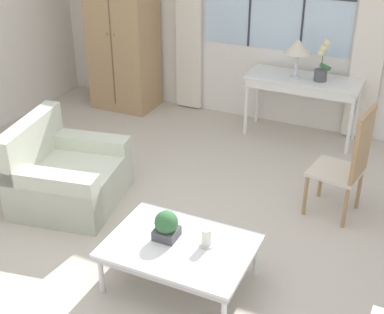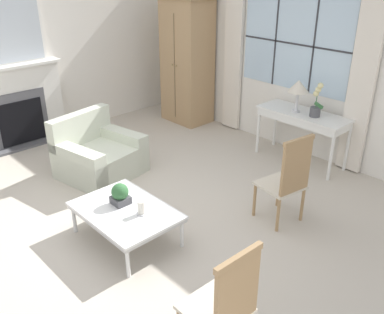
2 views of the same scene
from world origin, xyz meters
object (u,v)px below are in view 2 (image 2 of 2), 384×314
armoire (187,61)px  console_table (303,118)px  pillar_candle (141,208)px  potted_orchid (316,104)px  fireplace (15,99)px  accent_chair_wooden (226,302)px  side_chair_wooden (288,177)px  coffee_table (126,212)px  potted_plant_small (120,194)px  table_lamp (298,87)px  armchair_upholstered (99,156)px

armoire → console_table: armoire is taller
pillar_candle → potted_orchid: bearing=87.0°
fireplace → armoire: size_ratio=1.04×
console_table → accent_chair_wooden: accent_chair_wooden is taller
side_chair_wooden → coffee_table: side_chair_wooden is taller
accent_chair_wooden → coffee_table: (-1.74, 0.35, -0.23)m
potted_plant_small → pillar_candle: size_ratio=1.44×
side_chair_wooden → console_table: bearing=118.6°
side_chair_wooden → table_lamp: bearing=122.4°
accent_chair_wooden → coffee_table: accent_chair_wooden is taller
potted_orchid → pillar_candle: 2.93m
side_chair_wooden → accent_chair_wooden: side_chair_wooden is taller
potted_orchid → potted_plant_small: (-0.47, -2.92, -0.44)m
fireplace → side_chair_wooden: 4.38m
accent_chair_wooden → potted_plant_small: 1.91m
potted_plant_small → pillar_candle: potted_plant_small is taller
coffee_table → pillar_candle: (0.19, 0.07, 0.11)m
fireplace → coffee_table: size_ratio=2.06×
fireplace → potted_plant_small: fireplace is taller
coffee_table → table_lamp: bearing=88.9°
fireplace → table_lamp: bearing=38.9°
armchair_upholstered → potted_orchid: bearing=51.7°
console_table → potted_orchid: 0.32m
armchair_upholstered → side_chair_wooden: bearing=19.6°
fireplace → potted_orchid: bearing=37.0°
potted_plant_small → pillar_candle: 0.32m
fireplace → console_table: (3.39, 2.72, -0.09)m
table_lamp → coffee_table: (-0.06, -2.91, -0.78)m
fireplace → table_lamp: 4.25m
table_lamp → accent_chair_wooden: (1.68, -3.26, -0.55)m
table_lamp → armchair_upholstered: table_lamp is taller
armoire → coffee_table: (2.26, -2.95, -0.76)m
fireplace → accent_chair_wooden: (4.98, -0.60, -0.19)m
armoire → console_table: 2.45m
potted_plant_small → accent_chair_wooden: bearing=-11.5°
armoire → potted_plant_small: armoire is taller
console_table → side_chair_wooden: side_chair_wooden is taller
potted_orchid → potted_plant_small: bearing=-99.1°
armchair_upholstered → accent_chair_wooden: 3.40m
potted_orchid → side_chair_wooden: potted_orchid is taller
armoire → potted_orchid: size_ratio=4.55×
potted_plant_small → side_chair_wooden: bearing=53.3°
coffee_table → armchair_upholstered: bearing=158.0°
armchair_upholstered → pillar_candle: size_ratio=6.97×
fireplace → potted_orchid: fireplace is taller
table_lamp → armchair_upholstered: 2.91m
fireplace → pillar_candle: bearing=-3.1°
fireplace → console_table: 4.34m
side_chair_wooden → accent_chair_wooden: size_ratio=1.04×
side_chair_wooden → pillar_candle: side_chair_wooden is taller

